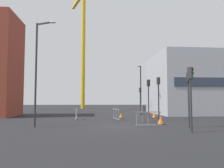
% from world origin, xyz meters
% --- Properties ---
extents(ground, '(160.00, 160.00, 0.00)m').
position_xyz_m(ground, '(0.00, 0.00, 0.00)').
color(ground, black).
extents(office_block, '(10.55, 10.61, 8.31)m').
position_xyz_m(office_block, '(12.13, 13.95, 4.16)').
color(office_block, '#A8AAB2').
rests_on(office_block, ground).
extents(construction_crane, '(6.16, 15.60, 28.18)m').
position_xyz_m(construction_crane, '(-4.22, 35.55, 17.95)').
color(construction_crane, gold).
rests_on(construction_crane, ground).
extents(streetlamp_tall, '(1.55, 0.83, 7.61)m').
position_xyz_m(streetlamp_tall, '(-5.86, -0.58, 4.44)').
color(streetlamp_tall, '#2D2D30').
rests_on(streetlamp_tall, ground).
extents(streetlamp_short, '(0.87, 1.32, 6.40)m').
position_xyz_m(streetlamp_short, '(4.26, 11.66, 3.79)').
color(streetlamp_short, black).
rests_on(streetlamp_short, ground).
extents(traffic_light_median, '(0.37, 0.37, 4.15)m').
position_xyz_m(traffic_light_median, '(4.45, 4.17, 2.78)').
color(traffic_light_median, '#232326').
rests_on(traffic_light_median, ground).
extents(traffic_light_corner, '(0.34, 0.39, 3.88)m').
position_xyz_m(traffic_light_corner, '(4.88, -1.73, 2.61)').
color(traffic_light_corner, '#2D2D30').
rests_on(traffic_light_corner, ground).
extents(traffic_light_far, '(0.38, 0.28, 4.10)m').
position_xyz_m(traffic_light_far, '(3.97, 6.21, 2.75)').
color(traffic_light_far, '#2D2D30').
rests_on(traffic_light_far, ground).
extents(traffic_light_island, '(0.39, 0.32, 3.79)m').
position_xyz_m(traffic_light_island, '(5.14, 15.88, 2.56)').
color(traffic_light_island, '#2D2D30').
rests_on(traffic_light_island, ground).
extents(traffic_light_crosswalk, '(0.36, 0.37, 3.93)m').
position_xyz_m(traffic_light_crosswalk, '(4.01, -4.04, 2.65)').
color(traffic_light_crosswalk, '#2D2D30').
rests_on(traffic_light_crosswalk, ground).
extents(pedestrian_walking, '(0.34, 0.34, 1.63)m').
position_xyz_m(pedestrian_walking, '(2.57, 2.70, 0.94)').
color(pedestrian_walking, '#4C4C51').
rests_on(pedestrian_walking, ground).
extents(safety_barrier_mid_span, '(0.08, 2.15, 1.08)m').
position_xyz_m(safety_barrier_mid_span, '(-3.52, 5.80, 0.56)').
color(safety_barrier_mid_span, '#9EA0A5').
rests_on(safety_barrier_mid_span, ground).
extents(safety_barrier_front, '(1.95, 0.09, 1.08)m').
position_xyz_m(safety_barrier_front, '(2.21, -0.69, 0.56)').
color(safety_barrier_front, gray).
rests_on(safety_barrier_front, ground).
extents(safety_barrier_right_run, '(0.40, 2.57, 1.08)m').
position_xyz_m(safety_barrier_right_run, '(0.41, 5.14, 0.56)').
color(safety_barrier_right_run, gray).
rests_on(safety_barrier_right_run, ground).
extents(traffic_cone_striped, '(0.66, 0.66, 0.67)m').
position_xyz_m(traffic_cone_striped, '(3.59, 0.79, 0.31)').
color(traffic_cone_striped, black).
rests_on(traffic_cone_striped, ground).
extents(traffic_cone_by_barrier, '(0.62, 0.62, 0.63)m').
position_xyz_m(traffic_cone_by_barrier, '(4.92, 7.50, 0.29)').
color(traffic_cone_by_barrier, black).
rests_on(traffic_cone_by_barrier, ground).
extents(traffic_cone_orange, '(0.53, 0.53, 0.53)m').
position_xyz_m(traffic_cone_orange, '(1.18, 7.40, 0.24)').
color(traffic_cone_orange, black).
rests_on(traffic_cone_orange, ground).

